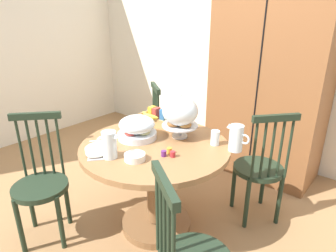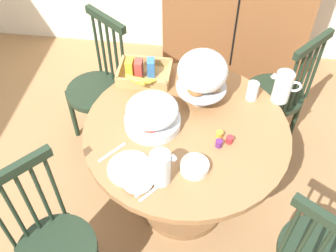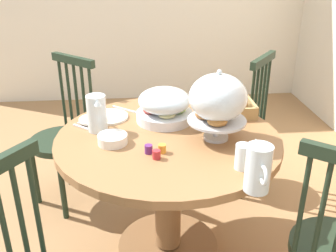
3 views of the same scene
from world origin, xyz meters
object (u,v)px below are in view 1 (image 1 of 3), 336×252
(orange_juice_pitcher, at_px, (109,146))
(drinking_glass, at_px, (215,138))
(cereal_basket, at_px, (158,117))
(fruit_platter_covered, at_px, (137,128))
(dining_table, at_px, (155,172))
(cereal_bowl, at_px, (135,157))
(wooden_armoire, at_px, (269,83))
(china_plate_large, at_px, (101,148))
(milk_pitcher, at_px, (236,139))
(windsor_chair_facing_door, at_px, (41,185))
(windsor_chair_by_cabinet, at_px, (143,135))
(china_plate_small, at_px, (97,152))
(pastry_stand_with_dome, at_px, (180,113))
(windsor_chair_near_window, at_px, (260,170))

(orange_juice_pitcher, bearing_deg, drinking_glass, 55.36)
(cereal_basket, bearing_deg, fruit_platter_covered, -72.35)
(dining_table, height_order, cereal_bowl, cereal_bowl)
(wooden_armoire, xyz_separation_m, china_plate_large, (-0.50, -1.74, -0.24))
(milk_pitcher, distance_m, china_plate_large, 0.96)
(windsor_chair_facing_door, xyz_separation_m, orange_juice_pitcher, (0.50, 0.27, 0.37))
(windsor_chair_by_cabinet, xyz_separation_m, windsor_chair_facing_door, (0.08, -1.16, 0.00))
(china_plate_small, bearing_deg, fruit_platter_covered, 88.32)
(cereal_basket, bearing_deg, drinking_glass, -7.61)
(dining_table, height_order, cereal_basket, cereal_basket)
(windsor_chair_facing_door, xyz_separation_m, pastry_stand_with_dome, (0.64, 0.85, 0.49))
(windsor_chair_by_cabinet, bearing_deg, fruit_platter_covered, -48.62)
(fruit_platter_covered, bearing_deg, milk_pitcher, 23.10)
(pastry_stand_with_dome, relative_size, milk_pitcher, 1.83)
(milk_pitcher, relative_size, china_plate_small, 1.25)
(cereal_bowl, height_order, drinking_glass, drinking_glass)
(windsor_chair_facing_door, distance_m, china_plate_large, 0.55)
(cereal_bowl, bearing_deg, fruit_platter_covered, 132.87)
(dining_table, bearing_deg, pastry_stand_with_dome, 76.17)
(windsor_chair_by_cabinet, xyz_separation_m, cereal_bowl, (0.72, -0.81, 0.31))
(china_plate_small, bearing_deg, windsor_chair_near_window, 53.19)
(windsor_chair_by_cabinet, height_order, drinking_glass, windsor_chair_by_cabinet)
(cereal_bowl, distance_m, drinking_glass, 0.61)
(wooden_armoire, xyz_separation_m, cereal_basket, (-0.55, -1.07, -0.20))
(china_plate_large, distance_m, drinking_glass, 0.83)
(dining_table, xyz_separation_m, windsor_chair_facing_door, (-0.58, -0.62, -0.05))
(milk_pitcher, bearing_deg, orange_juice_pitcher, -132.92)
(cereal_basket, xyz_separation_m, china_plate_large, (0.05, -0.67, -0.04))
(pastry_stand_with_dome, height_order, orange_juice_pitcher, pastry_stand_with_dome)
(windsor_chair_by_cabinet, xyz_separation_m, china_plate_large, (0.41, -0.85, 0.29))
(fruit_platter_covered, height_order, milk_pitcher, milk_pitcher)
(windsor_chair_near_window, height_order, china_plate_small, windsor_chair_near_window)
(milk_pitcher, bearing_deg, dining_table, -150.05)
(pastry_stand_with_dome, relative_size, cereal_bowl, 2.46)
(fruit_platter_covered, bearing_deg, pastry_stand_with_dome, 43.91)
(fruit_platter_covered, xyz_separation_m, cereal_basket, (-0.12, 0.37, -0.04))
(wooden_armoire, height_order, cereal_basket, wooden_armoire)
(dining_table, distance_m, windsor_chair_near_window, 0.85)
(windsor_chair_near_window, bearing_deg, china_plate_small, -126.81)
(windsor_chair_near_window, relative_size, fruit_platter_covered, 3.25)
(windsor_chair_near_window, height_order, milk_pitcher, windsor_chair_near_window)
(fruit_platter_covered, xyz_separation_m, orange_juice_pitcher, (0.09, -0.34, -0.00))
(dining_table, height_order, windsor_chair_facing_door, windsor_chair_facing_door)
(pastry_stand_with_dome, xyz_separation_m, cereal_basket, (-0.35, 0.14, -0.15))
(china_plate_small, bearing_deg, drinking_glass, 50.85)
(pastry_stand_with_dome, relative_size, china_plate_large, 1.56)
(china_plate_small, distance_m, cereal_bowl, 0.28)
(china_plate_large, bearing_deg, cereal_basket, 94.50)
(cereal_bowl, bearing_deg, milk_pitcher, 51.79)
(dining_table, relative_size, china_plate_large, 5.02)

